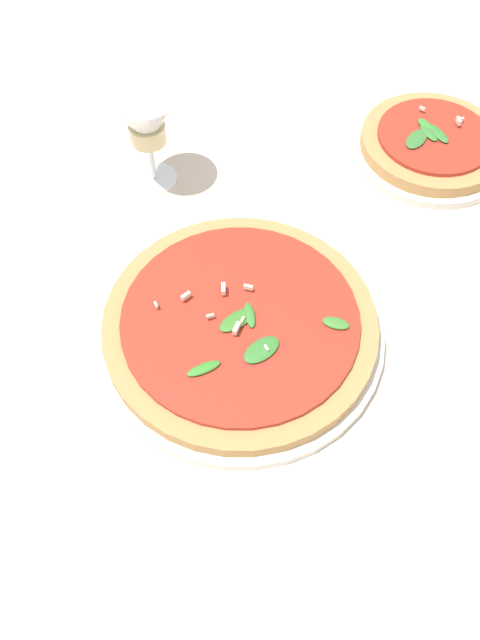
# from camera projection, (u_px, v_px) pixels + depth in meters

# --- Properties ---
(ground_plane) EXTENTS (6.00, 6.00, 0.00)m
(ground_plane) POSITION_uv_depth(u_px,v_px,m) (246.00, 360.00, 0.72)
(ground_plane) COLOR beige
(pizza_arugula_main) EXTENTS (0.34, 0.34, 0.05)m
(pizza_arugula_main) POSITION_uv_depth(u_px,v_px,m) (240.00, 326.00, 0.73)
(pizza_arugula_main) COLOR silver
(pizza_arugula_main) RESTS_ON ground_plane
(pizza_personal_side) EXTENTS (0.23, 0.23, 0.05)m
(pizza_personal_side) POSITION_uv_depth(u_px,v_px,m) (432.00, 145.00, 0.90)
(pizza_personal_side) COLOR silver
(pizza_personal_side) RESTS_ON ground_plane
(wine_glass) EXTENTS (0.09, 0.09, 0.14)m
(wine_glass) POSITION_uv_depth(u_px,v_px,m) (146.00, 124.00, 0.81)
(wine_glass) COLOR white
(wine_glass) RESTS_ON ground_plane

